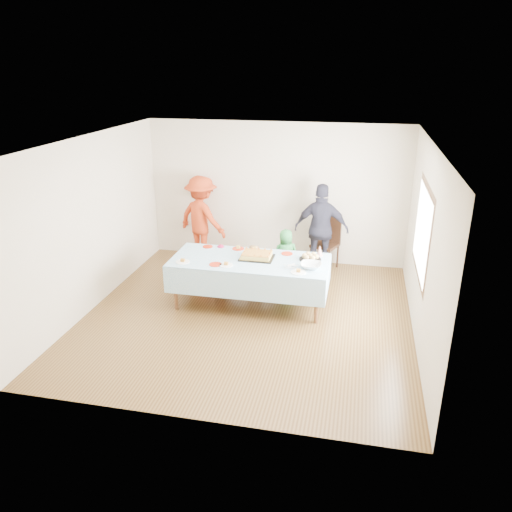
{
  "coord_description": "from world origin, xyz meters",
  "views": [
    {
      "loc": [
        1.57,
        -6.77,
        3.71
      ],
      "look_at": [
        0.07,
        0.3,
        0.9
      ],
      "focal_mm": 35.0,
      "sensor_mm": 36.0,
      "label": 1
    }
  ],
  "objects_px": {
    "birthday_cake": "(257,256)",
    "dining_chair": "(327,239)",
    "adult_left": "(202,218)",
    "party_table": "(250,263)"
  },
  "relations": [
    {
      "from": "birthday_cake",
      "to": "dining_chair",
      "type": "height_order",
      "value": "dining_chair"
    },
    {
      "from": "party_table",
      "to": "adult_left",
      "type": "bearing_deg",
      "value": 127.45
    },
    {
      "from": "party_table",
      "to": "adult_left",
      "type": "distance_m",
      "value": 2.25
    },
    {
      "from": "birthday_cake",
      "to": "adult_left",
      "type": "relative_size",
      "value": 0.32
    },
    {
      "from": "birthday_cake",
      "to": "dining_chair",
      "type": "distance_m",
      "value": 2.05
    },
    {
      "from": "adult_left",
      "to": "dining_chair",
      "type": "bearing_deg",
      "value": -154.16
    },
    {
      "from": "dining_chair",
      "to": "adult_left",
      "type": "xyz_separation_m",
      "value": [
        -2.46,
        -0.07,
        0.28
      ]
    },
    {
      "from": "party_table",
      "to": "dining_chair",
      "type": "distance_m",
      "value": 2.16
    },
    {
      "from": "party_table",
      "to": "adult_left",
      "type": "relative_size",
      "value": 1.48
    },
    {
      "from": "party_table",
      "to": "birthday_cake",
      "type": "height_order",
      "value": "birthday_cake"
    }
  ]
}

